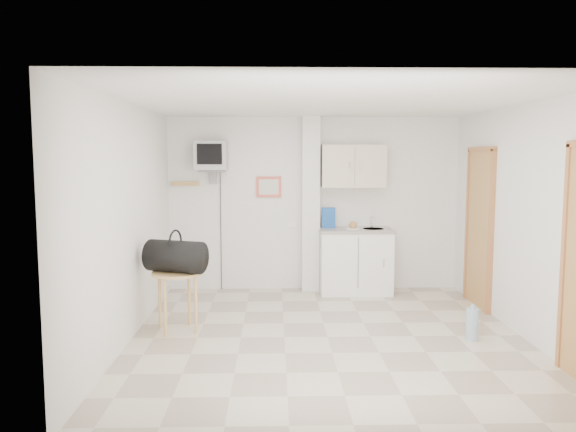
{
  "coord_description": "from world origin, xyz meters",
  "views": [
    {
      "loc": [
        -0.57,
        -5.87,
        1.94
      ],
      "look_at": [
        -0.41,
        0.6,
        1.25
      ],
      "focal_mm": 35.0,
      "sensor_mm": 36.0,
      "label": 1
    }
  ],
  "objects_px": {
    "crt_television": "(211,157)",
    "duffel_bag": "(176,256)",
    "water_bottle": "(472,324)",
    "round_table": "(177,281)"
  },
  "relations": [
    {
      "from": "water_bottle",
      "to": "crt_television",
      "type": "bearing_deg",
      "value": 143.9
    },
    {
      "from": "water_bottle",
      "to": "round_table",
      "type": "bearing_deg",
      "value": 172.81
    },
    {
      "from": "duffel_bag",
      "to": "water_bottle",
      "type": "relative_size",
      "value": 1.86
    },
    {
      "from": "water_bottle",
      "to": "duffel_bag",
      "type": "bearing_deg",
      "value": 173.22
    },
    {
      "from": "crt_television",
      "to": "duffel_bag",
      "type": "height_order",
      "value": "crt_television"
    },
    {
      "from": "crt_television",
      "to": "duffel_bag",
      "type": "xyz_separation_m",
      "value": [
        -0.21,
        -1.79,
        -1.09
      ]
    },
    {
      "from": "round_table",
      "to": "water_bottle",
      "type": "distance_m",
      "value": 3.22
    },
    {
      "from": "round_table",
      "to": "crt_television",
      "type": "bearing_deg",
      "value": 83.53
    },
    {
      "from": "round_table",
      "to": "duffel_bag",
      "type": "height_order",
      "value": "duffel_bag"
    },
    {
      "from": "crt_television",
      "to": "water_bottle",
      "type": "distance_m",
      "value": 4.08
    }
  ]
}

